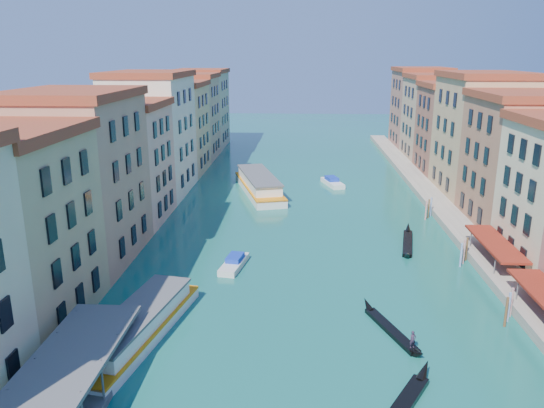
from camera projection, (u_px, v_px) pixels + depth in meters
The scene contains 12 objects.
left_bank_palazzos at pixel (141, 144), 85.77m from camera, with size 12.80×128.40×21.00m.
right_bank_palazzos at pixel (493, 147), 83.18m from camera, with size 12.80×128.40×21.00m.
quay at pixel (436, 202), 86.13m from camera, with size 4.00×140.00×1.00m, color gray.
vaporetto_stop at pixel (71, 387), 36.94m from camera, with size 5.40×16.40×3.65m.
mooring_poles_right at pixel (498, 295), 51.30m from camera, with size 1.44×54.24×3.20m.
mooring_poles_left at pixel (36, 388), 37.11m from camera, with size 0.24×8.24×3.20m.
vaporetto_near at pixel (139, 325), 45.84m from camera, with size 7.27×18.29×2.65m.
vaporetto_far at pixel (259, 184), 93.96m from camera, with size 10.82×22.73×3.30m.
gondola_fore at pixel (391, 329), 46.97m from camera, with size 4.53×10.19×2.12m.
gondola_far at pixel (408, 242), 68.66m from camera, with size 3.34×12.22×1.74m.
motorboat_mid at pixel (234, 263), 61.34m from camera, with size 3.03×6.50×1.30m.
motorboat_far at pixel (332, 182), 99.40m from camera, with size 4.30×7.57×1.50m.
Camera 1 is at (-0.25, -19.21, 23.88)m, focal length 35.00 mm.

